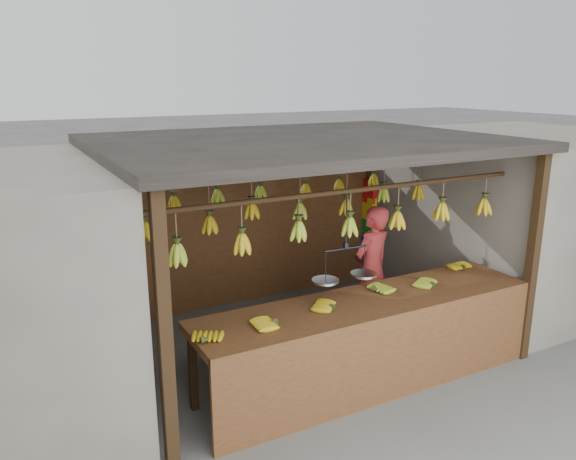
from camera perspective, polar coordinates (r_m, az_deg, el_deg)
ground at (r=6.78m, az=1.22°, el=-11.25°), size 80.00×80.00×0.00m
stall at (r=6.45m, az=-0.12°, el=5.82°), size 4.30×3.30×2.40m
neighbor_right at (r=8.65m, az=22.53°, el=1.54°), size 3.00×3.00×2.30m
counter at (r=5.62m, az=8.81°, el=-9.29°), size 3.69×0.82×0.96m
hanging_bananas at (r=6.24m, az=1.32°, el=2.26°), size 3.65×2.20×0.38m
balance_scale at (r=5.50m, az=5.81°, el=-4.32°), size 0.69×0.28×0.87m
vendor at (r=6.89m, az=8.49°, el=-3.93°), size 0.65×0.52×1.57m
bag_bundles at (r=8.51m, az=8.20°, el=1.21°), size 0.08×0.26×1.23m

